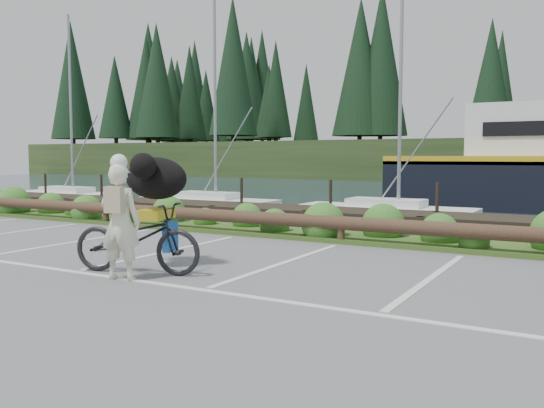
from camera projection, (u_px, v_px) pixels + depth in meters
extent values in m
plane|color=#5B5B5D|center=(219.00, 285.00, 8.48)|extent=(72.00, 72.00, 0.00)
plane|color=#182B3A|center=(535.00, 192.00, 50.17)|extent=(160.00, 160.00, 0.00)
cube|color=#3D5B21|center=(353.00, 237.00, 13.06)|extent=(34.00, 1.60, 0.10)
imported|color=black|center=(137.00, 238.00, 9.27)|extent=(2.31, 1.29, 1.15)
imported|color=beige|center=(120.00, 222.00, 8.75)|extent=(0.73, 0.57, 1.78)
ellipsoid|color=black|center=(156.00, 178.00, 9.87)|extent=(0.91, 1.37, 0.73)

